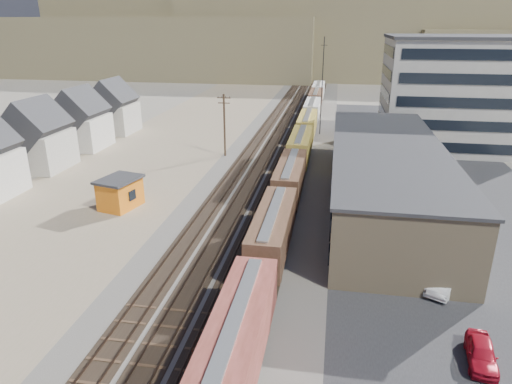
% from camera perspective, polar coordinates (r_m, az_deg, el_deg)
% --- Properties ---
extents(ground, '(300.00, 300.00, 0.00)m').
position_cam_1_polar(ground, '(35.50, -6.48, -14.99)').
color(ground, '#6B6356').
rests_on(ground, ground).
extents(ballast_bed, '(18.00, 200.00, 0.06)m').
position_cam_1_polar(ballast_bed, '(80.73, 3.38, 5.79)').
color(ballast_bed, '#4C4742').
rests_on(ballast_bed, ground).
extents(dirt_yard, '(24.00, 180.00, 0.03)m').
position_cam_1_polar(dirt_yard, '(76.26, -12.68, 4.42)').
color(dirt_yard, '#7D7156').
rests_on(dirt_yard, ground).
extents(asphalt_lot, '(26.00, 120.00, 0.04)m').
position_cam_1_polar(asphalt_lot, '(67.19, 20.78, 1.38)').
color(asphalt_lot, '#232326').
rests_on(asphalt_lot, ground).
extents(rail_tracks, '(11.40, 200.00, 0.24)m').
position_cam_1_polar(rail_tracks, '(80.77, 2.99, 5.86)').
color(rail_tracks, black).
rests_on(rail_tracks, ground).
extents(freight_train, '(3.00, 119.74, 4.46)m').
position_cam_1_polar(freight_train, '(77.43, 6.03, 7.18)').
color(freight_train, black).
rests_on(freight_train, ground).
extents(warehouse, '(12.40, 40.40, 7.25)m').
position_cam_1_polar(warehouse, '(55.58, 15.87, 2.04)').
color(warehouse, tan).
rests_on(warehouse, ground).
extents(office_tower, '(22.60, 18.60, 18.45)m').
position_cam_1_polar(office_tower, '(85.49, 23.28, 11.34)').
color(office_tower, '#9E998E').
rests_on(office_tower, ground).
extents(utility_pole_north, '(2.20, 0.32, 10.00)m').
position_cam_1_polar(utility_pole_north, '(73.29, -3.97, 8.49)').
color(utility_pole_north, '#382619').
rests_on(utility_pole_north, ground).
extents(radio_mast, '(1.20, 0.16, 18.00)m').
position_cam_1_polar(radio_mast, '(88.37, 8.25, 12.92)').
color(radio_mast, black).
rests_on(radio_mast, ground).
extents(townhouse_row, '(8.15, 68.16, 10.47)m').
position_cam_1_polar(townhouse_row, '(69.68, -28.43, 4.59)').
color(townhouse_row, '#B7B2A8').
rests_on(townhouse_row, ground).
extents(hills_north, '(265.00, 80.00, 32.00)m').
position_cam_1_polar(hills_north, '(195.80, 7.80, 18.49)').
color(hills_north, brown).
rests_on(hills_north, ground).
extents(maintenance_shed, '(4.90, 5.73, 3.64)m').
position_cam_1_polar(maintenance_shed, '(55.39, -16.62, -0.07)').
color(maintenance_shed, orange).
rests_on(maintenance_shed, ground).
extents(parked_car_red, '(2.25, 4.47, 1.46)m').
position_cam_1_polar(parked_car_red, '(33.99, 26.35, -17.63)').
color(parked_car_red, '#AA0F21').
rests_on(parked_car_red, ground).
extents(parked_car_white, '(3.88, 5.35, 1.68)m').
position_cam_1_polar(parked_car_white, '(40.71, 22.49, -10.16)').
color(parked_car_white, silver).
rests_on(parked_car_white, ground).
extents(parked_car_blue, '(4.76, 6.14, 1.55)m').
position_cam_1_polar(parked_car_blue, '(81.11, 17.83, 5.44)').
color(parked_car_blue, navy).
rests_on(parked_car_blue, ground).
extents(parked_car_far, '(2.44, 4.93, 1.62)m').
position_cam_1_polar(parked_car_far, '(90.85, 25.90, 5.93)').
color(parked_car_far, white).
rests_on(parked_car_far, ground).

